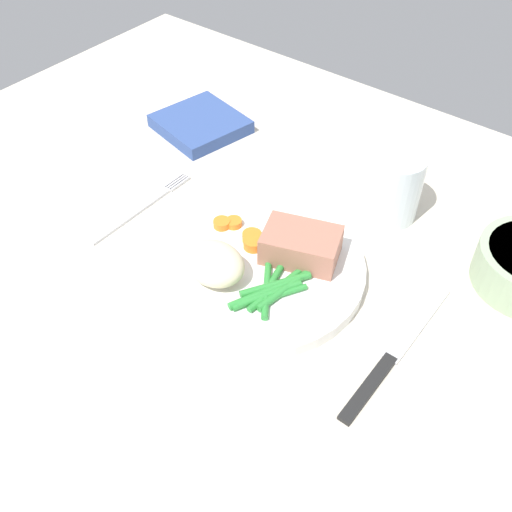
{
  "coord_description": "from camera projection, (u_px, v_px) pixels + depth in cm",
  "views": [
    {
      "loc": [
        25.95,
        -35.64,
        50.5
      ],
      "look_at": [
        -2.34,
        0.51,
        4.6
      ],
      "focal_mm": 41.37,
      "sensor_mm": 36.0,
      "label": 1
    }
  ],
  "objects": [
    {
      "name": "dining_table",
      "position": [
        270.0,
        290.0,
        0.66
      ],
      "size": [
        120.0,
        90.0,
        2.0
      ],
      "color": "beige",
      "rests_on": "ground"
    },
    {
      "name": "dinner_plate",
      "position": [
        256.0,
        267.0,
        0.66
      ],
      "size": [
        24.46,
        24.46,
        1.6
      ],
      "primitive_type": "cylinder",
      "color": "white",
      "rests_on": "dining_table"
    },
    {
      "name": "meat_portion",
      "position": [
        301.0,
        245.0,
        0.65
      ],
      "size": [
        9.77,
        8.09,
        3.45
      ],
      "primitive_type": "cube",
      "rotation": [
        0.0,
        0.0,
        0.35
      ],
      "color": "#A86B56",
      "rests_on": "dinner_plate"
    },
    {
      "name": "mashed_potatoes",
      "position": [
        214.0,
        263.0,
        0.63
      ],
      "size": [
        7.01,
        5.69,
        4.02
      ],
      "primitive_type": "ellipsoid",
      "color": "beige",
      "rests_on": "dinner_plate"
    },
    {
      "name": "carrot_slices",
      "position": [
        243.0,
        234.0,
        0.68
      ],
      "size": [
        7.29,
        3.62,
        1.15
      ],
      "color": "orange",
      "rests_on": "dinner_plate"
    },
    {
      "name": "green_beans",
      "position": [
        272.0,
        290.0,
        0.62
      ],
      "size": [
        6.08,
        9.51,
        0.86
      ],
      "color": "#2D8C38",
      "rests_on": "dinner_plate"
    },
    {
      "name": "fork",
      "position": [
        141.0,
        208.0,
        0.74
      ],
      "size": [
        1.44,
        16.6,
        0.4
      ],
      "rotation": [
        0.0,
        0.0,
        -0.03
      ],
      "color": "silver",
      "rests_on": "dining_table"
    },
    {
      "name": "knife",
      "position": [
        395.0,
        352.0,
        0.59
      ],
      "size": [
        1.7,
        20.5,
        0.64
      ],
      "rotation": [
        0.0,
        0.0,
        0.07
      ],
      "color": "black",
      "rests_on": "dining_table"
    },
    {
      "name": "water_glass",
      "position": [
        390.0,
        189.0,
        0.72
      ],
      "size": [
        7.37,
        7.37,
        8.62
      ],
      "color": "silver",
      "rests_on": "dining_table"
    },
    {
      "name": "napkin",
      "position": [
        200.0,
        124.0,
        0.87
      ],
      "size": [
        13.67,
        13.31,
        1.9
      ],
      "primitive_type": "cube",
      "rotation": [
        0.0,
        0.0,
        -0.21
      ],
      "color": "#334C8C",
      "rests_on": "dining_table"
    }
  ]
}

